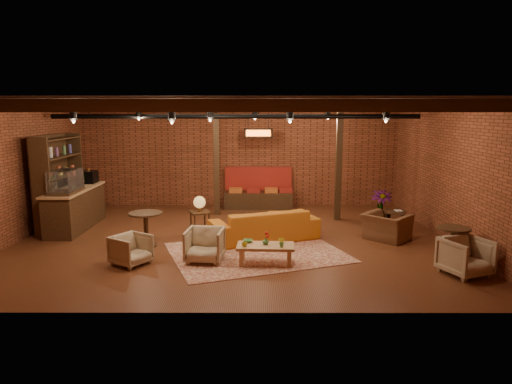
{
  "coord_description": "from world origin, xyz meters",
  "views": [
    {
      "loc": [
        0.56,
        -10.43,
        2.99
      ],
      "look_at": [
        0.54,
        0.2,
        1.1
      ],
      "focal_mm": 32.0,
      "sensor_mm": 36.0,
      "label": 1
    }
  ],
  "objects_px": {
    "armchair_right": "(387,222)",
    "round_table_left": "(146,223)",
    "side_table_book": "(395,213)",
    "round_table_right": "(453,240)",
    "coffee_table": "(265,247)",
    "side_table_lamp": "(200,205)",
    "sofa": "(264,225)",
    "armchair_b": "(205,243)",
    "armchair_a": "(131,248)",
    "plant_tall": "(382,172)",
    "armchair_far": "(466,255)"
  },
  "relations": [
    {
      "from": "side_table_book",
      "to": "round_table_right",
      "type": "relative_size",
      "value": 0.82
    },
    {
      "from": "sofa",
      "to": "armchair_right",
      "type": "distance_m",
      "value": 2.88
    },
    {
      "from": "side_table_lamp",
      "to": "armchair_b",
      "type": "bearing_deg",
      "value": -80.41
    },
    {
      "from": "coffee_table",
      "to": "armchair_right",
      "type": "bearing_deg",
      "value": 30.58
    },
    {
      "from": "round_table_left",
      "to": "plant_tall",
      "type": "bearing_deg",
      "value": 16.48
    },
    {
      "from": "sofa",
      "to": "round_table_left",
      "type": "relative_size",
      "value": 3.22
    },
    {
      "from": "armchair_b",
      "to": "round_table_right",
      "type": "xyz_separation_m",
      "value": [
        4.89,
        -0.18,
        0.13
      ]
    },
    {
      "from": "coffee_table",
      "to": "plant_tall",
      "type": "relative_size",
      "value": 0.39
    },
    {
      "from": "armchair_a",
      "to": "armchair_far",
      "type": "relative_size",
      "value": 0.86
    },
    {
      "from": "side_table_lamp",
      "to": "round_table_right",
      "type": "distance_m",
      "value": 5.75
    },
    {
      "from": "side_table_book",
      "to": "armchair_far",
      "type": "height_order",
      "value": "armchair_far"
    },
    {
      "from": "sofa",
      "to": "round_table_right",
      "type": "xyz_separation_m",
      "value": [
        3.68,
        -1.73,
        0.14
      ]
    },
    {
      "from": "armchair_a",
      "to": "armchair_b",
      "type": "height_order",
      "value": "armchair_b"
    },
    {
      "from": "armchair_right",
      "to": "round_table_right",
      "type": "bearing_deg",
      "value": 158.95
    },
    {
      "from": "round_table_left",
      "to": "armchair_b",
      "type": "bearing_deg",
      "value": -36.07
    },
    {
      "from": "side_table_lamp",
      "to": "armchair_b",
      "type": "height_order",
      "value": "side_table_lamp"
    },
    {
      "from": "armchair_b",
      "to": "coffee_table",
      "type": "bearing_deg",
      "value": -0.61
    },
    {
      "from": "side_table_lamp",
      "to": "armchair_right",
      "type": "relative_size",
      "value": 0.97
    },
    {
      "from": "side_table_lamp",
      "to": "side_table_book",
      "type": "bearing_deg",
      "value": 2.03
    },
    {
      "from": "armchair_right",
      "to": "plant_tall",
      "type": "height_order",
      "value": "plant_tall"
    },
    {
      "from": "sofa",
      "to": "side_table_lamp",
      "type": "xyz_separation_m",
      "value": [
        -1.58,
        0.6,
        0.35
      ]
    },
    {
      "from": "armchair_right",
      "to": "round_table_left",
      "type": "bearing_deg",
      "value": 49.9
    },
    {
      "from": "armchair_b",
      "to": "armchair_far",
      "type": "xyz_separation_m",
      "value": [
        4.89,
        -0.77,
        0.01
      ]
    },
    {
      "from": "round_table_left",
      "to": "armchair_right",
      "type": "height_order",
      "value": "armchair_right"
    },
    {
      "from": "armchair_far",
      "to": "sofa",
      "type": "bearing_deg",
      "value": 125.94
    },
    {
      "from": "sofa",
      "to": "armchair_far",
      "type": "xyz_separation_m",
      "value": [
        3.68,
        -2.31,
        0.02
      ]
    },
    {
      "from": "round_table_left",
      "to": "armchair_b",
      "type": "height_order",
      "value": "round_table_left"
    },
    {
      "from": "coffee_table",
      "to": "armchair_right",
      "type": "distance_m",
      "value": 3.35
    },
    {
      "from": "side_table_book",
      "to": "side_table_lamp",
      "type": "bearing_deg",
      "value": -177.97
    },
    {
      "from": "side_table_book",
      "to": "armchair_right",
      "type": "bearing_deg",
      "value": -118.72
    },
    {
      "from": "armchair_a",
      "to": "armchair_b",
      "type": "xyz_separation_m",
      "value": [
        1.43,
        0.2,
        0.04
      ]
    },
    {
      "from": "sofa",
      "to": "side_table_book",
      "type": "relative_size",
      "value": 4.04
    },
    {
      "from": "armchair_b",
      "to": "armchair_right",
      "type": "height_order",
      "value": "armchair_right"
    },
    {
      "from": "round_table_right",
      "to": "armchair_far",
      "type": "height_order",
      "value": "armchair_far"
    },
    {
      "from": "sofa",
      "to": "plant_tall",
      "type": "height_order",
      "value": "plant_tall"
    },
    {
      "from": "coffee_table",
      "to": "side_table_lamp",
      "type": "relative_size",
      "value": 1.23
    },
    {
      "from": "sofa",
      "to": "coffee_table",
      "type": "xyz_separation_m",
      "value": [
        -0.01,
        -1.68,
        -0.02
      ]
    },
    {
      "from": "coffee_table",
      "to": "round_table_right",
      "type": "distance_m",
      "value": 3.69
    },
    {
      "from": "side_table_lamp",
      "to": "plant_tall",
      "type": "height_order",
      "value": "plant_tall"
    },
    {
      "from": "coffee_table",
      "to": "plant_tall",
      "type": "distance_m",
      "value": 4.32
    },
    {
      "from": "plant_tall",
      "to": "armchair_far",
      "type": "bearing_deg",
      "value": -79.6
    },
    {
      "from": "round_table_right",
      "to": "armchair_far",
      "type": "distance_m",
      "value": 0.6
    },
    {
      "from": "sofa",
      "to": "side_table_book",
      "type": "height_order",
      "value": "sofa"
    },
    {
      "from": "round_table_left",
      "to": "armchair_a",
      "type": "xyz_separation_m",
      "value": [
        -0.01,
        -1.23,
        -0.19
      ]
    },
    {
      "from": "sofa",
      "to": "side_table_book",
      "type": "distance_m",
      "value": 3.38
    },
    {
      "from": "side_table_book",
      "to": "armchair_far",
      "type": "bearing_deg",
      "value": -82.91
    },
    {
      "from": "round_table_left",
      "to": "armchair_right",
      "type": "distance_m",
      "value": 5.54
    },
    {
      "from": "round_table_left",
      "to": "armchair_far",
      "type": "xyz_separation_m",
      "value": [
        6.31,
        -1.8,
        -0.14
      ]
    },
    {
      "from": "round_table_left",
      "to": "armchair_a",
      "type": "height_order",
      "value": "round_table_left"
    },
    {
      "from": "armchair_right",
      "to": "armchair_a",
      "type": "bearing_deg",
      "value": 62.13
    }
  ]
}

